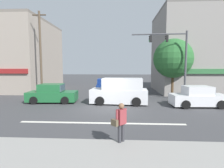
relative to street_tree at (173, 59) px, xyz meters
The scene contains 12 objects.
ground_plane 9.22m from the street_tree, 138.76° to the right, with size 120.00×120.00×0.00m, color #3D3D3F.
lane_marking_stripe 11.65m from the street_tree, 124.90° to the right, with size 9.00×0.24×0.01m, color silver.
building_left_block 20.64m from the street_tree, 166.06° to the left, with size 10.33×10.46×9.00m.
building_right_corner 6.07m from the street_tree, 43.07° to the left, with size 10.33×8.60×9.70m.
street_tree is the anchor object (origin of this frame).
utility_pole_near_left 13.65m from the street_tree, behind, with size 1.40×0.22×8.71m.
traffic_light_mast 2.22m from the street_tree, 102.67° to the right, with size 4.89×0.38×6.20m.
sedan_crossing_leftbound 12.14m from the street_tree, 162.05° to the right, with size 4.19×2.06×1.58m.
van_crossing_rightbound 7.19m from the street_tree, 144.05° to the right, with size 4.72×2.29×2.11m.
sedan_waiting_far 8.88m from the street_tree, 153.54° to the left, with size 2.08×4.20×1.58m.
sedan_crossing_center 5.63m from the street_tree, 81.77° to the right, with size 4.15×1.99×1.58m.
pedestrian_foreground_with_bag 13.15m from the street_tree, 114.13° to the right, with size 0.60×0.57×1.67m.
Camera 1 is at (1.06, -12.66, 3.02)m, focal length 28.00 mm.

